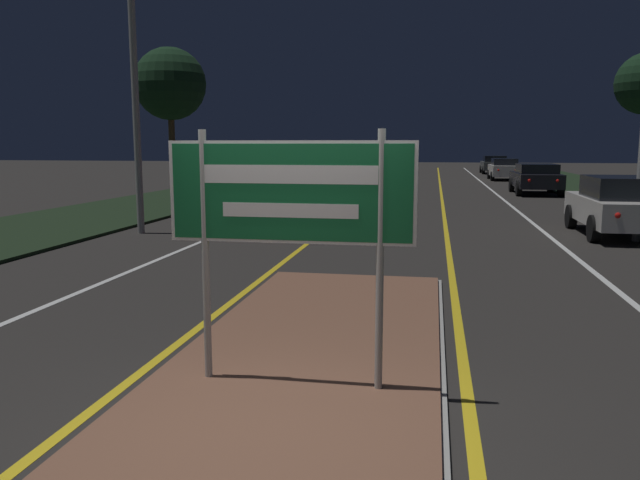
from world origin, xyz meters
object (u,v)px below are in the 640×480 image
at_px(car_receding_3, 494,164).
at_px(car_approaching_1, 350,177).
at_px(highway_sign, 290,204).
at_px(car_receding_2, 504,169).
at_px(car_approaching_0, 287,198).
at_px(car_receding_1, 536,178).
at_px(car_receding_0, 618,205).

height_order(car_receding_3, car_approaching_1, car_receding_3).
relative_size(highway_sign, car_receding_2, 0.56).
distance_m(highway_sign, car_approaching_1, 25.27).
bearing_deg(highway_sign, car_approaching_0, 103.48).
height_order(highway_sign, car_approaching_0, highway_sign).
xyz_separation_m(highway_sign, car_receding_3, (6.01, 46.84, -1.03)).
distance_m(car_receding_2, car_approaching_0, 27.16).
height_order(car_receding_1, car_receding_2, car_receding_1).
bearing_deg(highway_sign, car_receding_1, 76.68).
bearing_deg(car_receding_0, highway_sign, -117.27).
distance_m(car_receding_1, car_receding_2, 12.08).
bearing_deg(car_receding_1, car_receding_0, -90.34).
bearing_deg(car_receding_0, car_receding_2, 90.26).
xyz_separation_m(car_receding_3, car_approaching_1, (-8.80, -21.75, 0.01)).
xyz_separation_m(car_receding_1, car_approaching_0, (-8.74, -13.70, 0.04)).
bearing_deg(highway_sign, car_receding_3, 82.69).
distance_m(car_receding_2, car_receding_3, 9.53).
distance_m(car_receding_0, car_approaching_1, 16.19).
bearing_deg(car_approaching_0, highway_sign, -76.52).
relative_size(car_receding_0, car_receding_3, 1.01).
distance_m(highway_sign, car_receding_0, 12.90).
distance_m(car_receding_3, car_approaching_1, 23.46).
height_order(highway_sign, car_approaching_1, highway_sign).
xyz_separation_m(car_receding_0, car_approaching_0, (-8.66, 0.11, 0.03)).
relative_size(highway_sign, car_approaching_0, 0.55).
distance_m(car_receding_0, car_receding_3, 35.41).
height_order(car_receding_2, car_approaching_1, car_approaching_1).
xyz_separation_m(car_receding_2, car_approaching_1, (-8.57, -12.23, 0.01)).
bearing_deg(car_receding_2, car_receding_0, -89.74).
height_order(highway_sign, car_receding_0, highway_sign).
relative_size(highway_sign, car_receding_0, 0.56).
height_order(car_receding_3, car_approaching_0, car_approaching_0).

